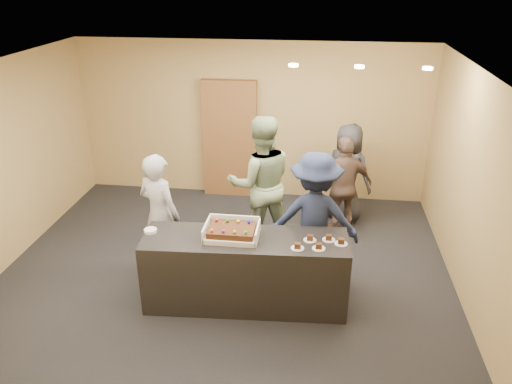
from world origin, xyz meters
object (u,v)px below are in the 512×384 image
person_sage_man (261,183)px  person_brown_extra (344,187)px  person_server_grey (160,215)px  person_dark_suit (347,173)px  cake_box (232,233)px  serving_counter (245,271)px  storage_cabinet (230,139)px  sheet_cake (232,230)px  person_navy_man (315,218)px  plate_stack (150,231)px

person_sage_man → person_brown_extra: person_sage_man is taller
person_server_grey → person_dark_suit: (2.47, 1.85, -0.04)m
cake_box → person_dark_suit: 2.79m
serving_counter → storage_cabinet: bearing=99.9°
sheet_cake → person_navy_man: 1.15m
cake_box → storage_cabinet: bearing=100.6°
cake_box → person_navy_man: 1.14m
cake_box → person_brown_extra: 2.34m
storage_cabinet → person_server_grey: storage_cabinet is taller
storage_cabinet → plate_stack: size_ratio=13.78×
person_server_grey → person_brown_extra: bearing=-127.3°
sheet_cake → person_server_grey: person_server_grey is taller
sheet_cake → person_dark_suit: size_ratio=0.33×
storage_cabinet → person_dark_suit: 2.15m
cake_box → plate_stack: cake_box is taller
person_brown_extra → storage_cabinet: bearing=-57.7°
person_server_grey → person_dark_suit: bearing=-119.7°
person_sage_man → person_dark_suit: size_ratio=1.23×
cake_box → plate_stack: size_ratio=4.16×
plate_stack → person_server_grey: size_ratio=0.09×
person_dark_suit → cake_box: bearing=88.6°
storage_cabinet → cake_box: storage_cabinet is taller
sheet_cake → storage_cabinet: bearing=100.5°
storage_cabinet → person_server_grey: size_ratio=1.23×
serving_counter → person_navy_man: size_ratio=1.37×
serving_counter → cake_box: cake_box is taller
sheet_cake → person_brown_extra: size_ratio=0.34×
person_server_grey → plate_stack: bearing=120.4°
cake_box → sheet_cake: bearing=-90.8°
person_navy_man → storage_cabinet: bearing=-57.3°
sheet_cake → person_server_grey: bearing=151.5°
person_server_grey → cake_box: bearing=175.9°
cake_box → plate_stack: 0.98m
cake_box → sheet_cake: size_ratio=1.18×
serving_counter → sheet_cake: size_ratio=4.53×
serving_counter → plate_stack: plate_stack is taller
serving_counter → plate_stack: bearing=176.4°
person_sage_man → cake_box: bearing=67.2°
plate_stack → person_server_grey: 0.58m
plate_stack → person_sage_man: bearing=51.1°
serving_counter → person_dark_suit: person_dark_suit is taller
serving_counter → person_server_grey: 1.39m
serving_counter → person_dark_suit: (1.26, 2.42, 0.35)m
sheet_cake → person_dark_suit: bearing=59.6°
serving_counter → plate_stack: 1.23m
person_sage_man → plate_stack: bearing=35.1°
person_sage_man → person_dark_suit: person_sage_man is taller
storage_cabinet → plate_stack: storage_cabinet is taller
storage_cabinet → person_sage_man: bearing=-66.4°
plate_stack → cake_box: bearing=1.1°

